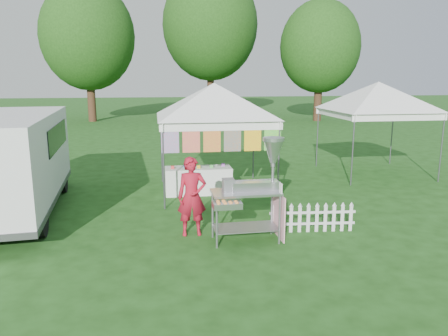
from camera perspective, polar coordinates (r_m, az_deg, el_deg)
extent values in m
plane|color=#1B4213|center=(8.96, 1.82, -8.85)|extent=(120.00, 120.00, 0.00)
cylinder|color=#59595E|center=(10.52, -7.89, 0.15)|extent=(0.04, 0.04, 2.10)
cylinder|color=#59595E|center=(10.94, 7.14, 0.62)|extent=(0.04, 0.04, 2.10)
cylinder|color=#59595E|center=(13.32, -8.15, 2.62)|extent=(0.04, 0.04, 2.10)
cylinder|color=#59595E|center=(13.65, 3.87, 2.94)|extent=(0.04, 0.04, 2.10)
cube|color=white|center=(10.49, -0.23, 5.49)|extent=(3.00, 0.03, 0.22)
cube|color=white|center=(13.29, -2.10, 6.84)|extent=(3.00, 0.03, 0.22)
pyramid|color=white|center=(11.83, -1.30, 11.07)|extent=(4.24, 4.24, 0.90)
cylinder|color=#59595E|center=(10.48, -0.23, 5.92)|extent=(3.00, 0.03, 0.03)
cube|color=#32A9BB|center=(10.41, -7.06, 3.85)|extent=(0.42, 0.01, 0.70)
cube|color=#D11A6C|center=(10.44, -4.31, 3.93)|extent=(0.42, 0.01, 0.70)
cube|color=red|center=(10.49, -1.58, 4.00)|extent=(0.42, 0.01, 0.70)
cube|color=orange|center=(10.57, 1.11, 4.05)|extent=(0.42, 0.01, 0.70)
cube|color=orange|center=(10.66, 3.76, 4.10)|extent=(0.42, 0.01, 0.70)
cube|color=green|center=(10.78, 6.36, 4.14)|extent=(0.42, 0.01, 0.70)
cylinder|color=#59595E|center=(13.26, 16.46, 2.21)|extent=(0.04, 0.04, 2.10)
cylinder|color=#59595E|center=(14.70, 26.53, 2.35)|extent=(0.04, 0.04, 2.10)
cylinder|color=#59595E|center=(15.84, 12.10, 3.95)|extent=(0.04, 0.04, 2.10)
cylinder|color=#59595E|center=(17.07, 21.07, 3.97)|extent=(0.04, 0.04, 2.10)
cube|color=white|center=(13.82, 22.06, 6.18)|extent=(3.00, 0.03, 0.22)
cube|color=white|center=(16.31, 16.95, 7.28)|extent=(3.00, 0.03, 0.22)
pyramid|color=white|center=(15.00, 19.56, 10.58)|extent=(4.24, 4.24, 0.90)
cylinder|color=#59595E|center=(13.81, 22.08, 6.50)|extent=(3.00, 0.03, 0.03)
cylinder|color=#392314|center=(32.55, -16.97, 9.31)|extent=(0.56, 0.56, 3.96)
ellipsoid|color=#295E1A|center=(32.64, -17.39, 16.11)|extent=(6.40, 6.40, 7.36)
cylinder|color=#392314|center=(36.52, -1.76, 10.74)|extent=(0.56, 0.56, 4.84)
ellipsoid|color=#295E1A|center=(36.73, -1.81, 18.13)|extent=(7.60, 7.60, 8.74)
cylinder|color=#392314|center=(32.40, 12.17, 9.16)|extent=(0.56, 0.56, 3.52)
ellipsoid|color=#295E1A|center=(32.43, 12.45, 15.24)|extent=(5.60, 5.60, 6.44)
cylinder|color=gray|center=(8.19, -0.94, -7.19)|extent=(0.04, 0.04, 0.99)
cylinder|color=gray|center=(8.45, 7.28, -6.68)|extent=(0.04, 0.04, 0.99)
cylinder|color=gray|center=(8.72, -1.50, -6.01)|extent=(0.04, 0.04, 0.99)
cylinder|color=gray|center=(8.96, 6.24, -5.57)|extent=(0.04, 0.04, 0.99)
cube|color=gray|center=(8.63, 2.80, -7.74)|extent=(1.26, 0.64, 0.02)
cube|color=#B7B7BC|center=(8.42, 2.85, -3.17)|extent=(1.32, 0.68, 0.04)
cube|color=#B7B7BC|center=(8.49, 4.08, -2.33)|extent=(0.94, 0.29, 0.16)
cube|color=gray|center=(8.37, 0.58, -2.23)|extent=(0.22, 0.24, 0.24)
cylinder|color=gray|center=(8.49, 6.42, 0.32)|extent=(0.06, 0.06, 0.99)
cone|color=#B7B7BC|center=(8.44, 6.46, 2.14)|extent=(0.40, 0.40, 0.44)
cylinder|color=#B7B7BC|center=(8.40, 6.50, 3.76)|extent=(0.42, 0.42, 0.07)
cube|color=#B7B7BC|center=(7.97, 0.41, -4.84)|extent=(0.53, 0.34, 0.11)
cube|color=pink|center=(8.72, 7.13, -6.09)|extent=(0.03, 0.82, 0.89)
cube|color=white|center=(8.25, 7.42, -2.63)|extent=(0.02, 0.15, 0.20)
imported|color=maroon|center=(8.80, -4.21, -3.74)|extent=(0.59, 0.39, 1.61)
cube|color=silver|center=(11.20, -26.82, 1.25)|extent=(2.61, 5.67, 1.93)
cube|color=#59595E|center=(11.40, -26.37, -3.52)|extent=(2.64, 5.72, 0.13)
cube|color=silver|center=(13.56, -24.37, 1.11)|extent=(2.15, 0.93, 0.99)
cube|color=black|center=(11.58, -20.89, 3.87)|extent=(0.25, 3.03, 0.61)
cube|color=black|center=(13.84, -24.35, 4.79)|extent=(1.87, 0.17, 0.61)
cylinder|color=black|center=(9.54, -23.00, -6.14)|extent=(0.30, 0.77, 0.75)
cylinder|color=black|center=(12.91, -20.46, -1.37)|extent=(0.30, 0.77, 0.75)
cube|color=silver|center=(9.09, 6.52, -6.74)|extent=(0.07, 0.03, 0.56)
cube|color=silver|center=(9.12, 7.64, -6.70)|extent=(0.07, 0.03, 0.56)
cube|color=silver|center=(9.16, 8.75, -6.65)|extent=(0.07, 0.03, 0.56)
cube|color=silver|center=(9.20, 9.85, -6.61)|extent=(0.07, 0.03, 0.56)
cube|color=silver|center=(9.24, 10.94, -6.56)|extent=(0.07, 0.03, 0.56)
cube|color=silver|center=(9.29, 12.02, -6.51)|extent=(0.07, 0.03, 0.56)
cube|color=silver|center=(9.34, 13.09, -6.46)|extent=(0.07, 0.03, 0.56)
cube|color=silver|center=(9.40, 14.14, -6.41)|extent=(0.07, 0.03, 0.56)
cube|color=silver|center=(9.45, 15.19, -6.35)|extent=(0.07, 0.03, 0.56)
cube|color=silver|center=(9.51, 16.22, -6.30)|extent=(0.07, 0.03, 0.56)
cube|color=silver|center=(9.30, 11.45, -7.12)|extent=(1.80, 0.18, 0.05)
cube|color=silver|center=(9.23, 11.52, -5.71)|extent=(1.80, 0.18, 0.05)
cube|color=white|center=(12.03, -3.37, -1.62)|extent=(1.80, 0.70, 0.73)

